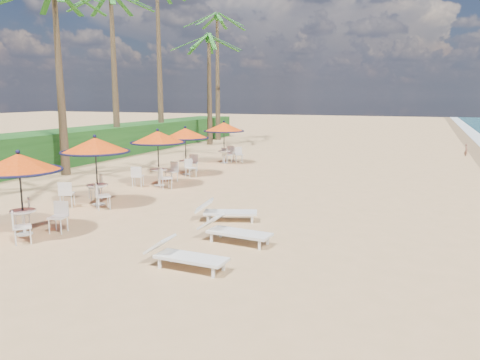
# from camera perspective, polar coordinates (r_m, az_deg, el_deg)

# --- Properties ---
(ground) EXTENTS (160.00, 160.00, 0.00)m
(ground) POSITION_cam_1_polar(r_m,az_deg,el_deg) (11.04, -6.66, -9.31)
(ground) COLOR tan
(ground) RESTS_ON ground
(scrub_hedge) EXTENTS (3.00, 40.00, 1.80)m
(scrub_hedge) POSITION_cam_1_polar(r_m,az_deg,el_deg) (27.48, -20.83, 3.76)
(scrub_hedge) COLOR #194716
(scrub_hedge) RESTS_ON ground
(station_0) EXTENTS (2.20, 2.20, 2.29)m
(station_0) POSITION_cam_1_polar(r_m,az_deg,el_deg) (13.59, -25.11, 0.78)
(station_0) COLOR black
(station_0) RESTS_ON ground
(station_1) EXTENTS (2.31, 2.31, 2.41)m
(station_1) POSITION_cam_1_polar(r_m,az_deg,el_deg) (16.47, -17.37, 3.08)
(station_1) COLOR black
(station_1) RESTS_ON ground
(station_2) EXTENTS (2.27, 2.33, 2.36)m
(station_2) POSITION_cam_1_polar(r_m,az_deg,el_deg) (19.50, -9.99, 4.33)
(station_2) COLOR black
(station_2) RESTS_ON ground
(station_3) EXTENTS (2.20, 2.26, 2.29)m
(station_3) POSITION_cam_1_polar(r_m,az_deg,el_deg) (22.10, -6.58, 5.15)
(station_3) COLOR black
(station_3) RESTS_ON ground
(station_4) EXTENTS (2.25, 2.25, 2.34)m
(station_4) POSITION_cam_1_polar(r_m,az_deg,el_deg) (25.85, -1.81, 5.86)
(station_4) COLOR black
(station_4) RESTS_ON ground
(lounger_near) EXTENTS (1.87, 0.66, 0.66)m
(lounger_near) POSITION_cam_1_polar(r_m,az_deg,el_deg) (10.28, -6.92, -9.00)
(lounger_near) COLOR white
(lounger_near) RESTS_ON ground
(lounger_mid) EXTENTS (1.95, 0.77, 0.68)m
(lounger_mid) POSITION_cam_1_polar(r_m,az_deg,el_deg) (11.93, -0.95, -6.13)
(lounger_mid) COLOR white
(lounger_mid) RESTS_ON ground
(lounger_far) EXTENTS (1.93, 1.15, 0.66)m
(lounger_far) POSITION_cam_1_polar(r_m,az_deg,el_deg) (13.94, -1.96, -3.77)
(lounger_far) COLOR white
(lounger_far) RESTS_ON ground
(palm_3) EXTENTS (5.00, 5.00, 8.55)m
(palm_3) POSITION_cam_1_polar(r_m,az_deg,el_deg) (23.71, -21.67, 19.53)
(palm_3) COLOR brown
(palm_3) RESTS_ON ground
(palm_4) EXTENTS (5.00, 5.00, 9.65)m
(palm_4) POSITION_cam_1_polar(r_m,az_deg,el_deg) (29.93, -15.43, 19.78)
(palm_4) COLOR brown
(palm_4) RESTS_ON ground
(palm_6) EXTENTS (5.00, 5.00, 8.05)m
(palm_6) POSITION_cam_1_polar(r_m,az_deg,el_deg) (36.06, -3.81, 16.00)
(palm_6) COLOR brown
(palm_6) RESTS_ON ground
(palm_7) EXTENTS (5.00, 5.00, 10.23)m
(palm_7) POSITION_cam_1_polar(r_m,az_deg,el_deg) (40.07, -2.80, 18.38)
(palm_7) COLOR brown
(palm_7) RESTS_ON ground
(person) EXTENTS (0.24, 0.33, 0.82)m
(person) POSITION_cam_1_polar(r_m,az_deg,el_deg) (31.94, 25.85, 3.34)
(person) COLOR #8B5A46
(person) RESTS_ON ground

